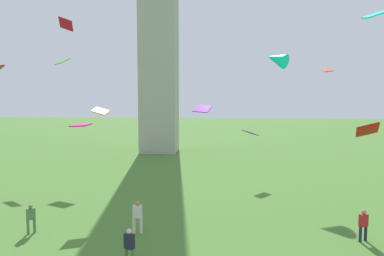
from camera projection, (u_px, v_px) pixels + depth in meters
The scene contains 14 objects.
person_0 at pixel (137, 215), 20.27m from camera, with size 0.57×0.31×1.84m.
person_1 at pixel (129, 245), 16.31m from camera, with size 0.52×0.44×1.74m.
person_3 at pixel (363, 223), 19.14m from camera, with size 0.51×0.43×1.70m.
person_4 at pixel (31, 217), 20.28m from camera, with size 0.46×0.49×1.64m.
kite_flying_1 at pixel (328, 70), 34.18m from camera, with size 0.90×1.22×0.45m.
kite_flying_2 at pixel (276, 59), 32.25m from camera, with size 2.53×2.38×1.83m.
kite_flying_3 at pixel (101, 111), 25.83m from camera, with size 1.05×1.53×0.57m.
kite_flying_4 at pixel (250, 133), 32.63m from camera, with size 1.55×1.47×0.54m.
kite_flying_5 at pixel (202, 109), 22.90m from camera, with size 1.27×1.06×0.50m.
kite_flying_7 at pixel (66, 24), 21.21m from camera, with size 1.06×1.15×0.69m.
kite_flying_8 at pixel (62, 62), 37.57m from camera, with size 1.81×1.72×0.73m.
kite_flying_9 at pixel (367, 130), 19.65m from camera, with size 1.56×1.70×1.00m.
kite_flying_10 at pixel (81, 125), 31.09m from camera, with size 1.89×1.61×0.31m.
kite_flying_11 at pixel (375, 14), 27.83m from camera, with size 1.73×1.18×0.84m.
Camera 1 is at (0.82, -5.45, 7.62)m, focal length 34.32 mm.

